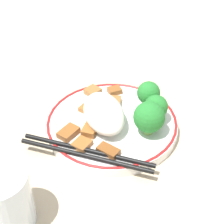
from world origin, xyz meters
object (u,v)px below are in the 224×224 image
broccoli_back_center (156,107)px  chopsticks (87,153)px  broccoli_back_left (149,117)px  broccoli_back_right (149,94)px  drinking_glass (2,200)px  plate (112,124)px

broccoli_back_center → chopsticks: 0.14m
broccoli_back_center → chopsticks: (-0.05, 0.13, -0.02)m
broccoli_back_left → broccoli_back_center: (0.03, -0.02, -0.00)m
broccoli_back_left → chopsticks: size_ratio=0.31×
broccoli_back_center → broccoli_back_right: size_ratio=0.92×
broccoli_back_right → broccoli_back_center: bearing=-179.6°
broccoli_back_center → chopsticks: bearing=110.5°
broccoli_back_right → drinking_glass: bearing=121.6°
broccoli_back_center → broccoli_back_right: bearing=0.4°
plate → broccoli_back_center: size_ratio=4.61×
plate → drinking_glass: 0.24m
plate → drinking_glass: drinking_glass is taller
broccoli_back_center → drinking_glass: (-0.12, 0.26, -0.00)m
drinking_glass → chopsticks: bearing=-59.6°
broccoli_back_left → broccoli_back_center: 0.04m
plate → broccoli_back_left: size_ratio=3.87×
broccoli_back_left → drinking_glass: bearing=112.3°
chopsticks → drinking_glass: 0.15m
broccoli_back_right → drinking_glass: 0.31m
broccoli_back_right → plate: bearing=103.9°
drinking_glass → broccoli_back_center: bearing=-64.4°
chopsticks → broccoli_back_left: bearing=-78.4°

